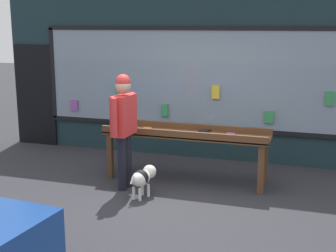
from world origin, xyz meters
The scene contains 5 objects.
ground_plane centered at (0.00, 0.00, 0.00)m, with size 40.00×40.00×0.00m, color #2D2D33.
shopfront_facade centered at (-0.06, 2.39, 1.72)m, with size 8.35×0.29×3.49m.
display_table_main centered at (0.00, 0.92, 0.72)m, with size 2.67×0.64×0.90m.
person_browsing centered at (-0.80, 0.28, 1.06)m, with size 0.25×0.69×1.78m.
small_dog centered at (-0.40, 0.00, 0.31)m, with size 0.31×0.56×0.45m.
Camera 1 is at (1.99, -6.11, 2.51)m, focal length 50.00 mm.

